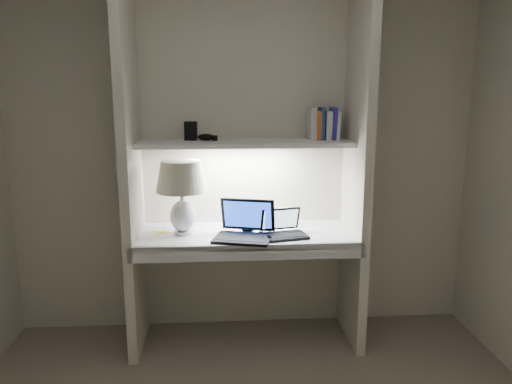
{
  "coord_description": "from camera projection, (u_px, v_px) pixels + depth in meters",
  "views": [
    {
      "loc": [
        -0.16,
        -1.94,
        1.72
      ],
      "look_at": [
        0.05,
        1.05,
        1.08
      ],
      "focal_mm": 35.0,
      "sensor_mm": 36.0,
      "label": 1
    }
  ],
  "objects": [
    {
      "name": "table_lamp",
      "position": [
        182.0,
        185.0,
        3.2
      ],
      "size": [
        0.33,
        0.33,
        0.48
      ],
      "color": "white",
      "rests_on": "desk"
    },
    {
      "name": "desk_apron",
      "position": [
        248.0,
        252.0,
        3.06
      ],
      "size": [
        1.46,
        0.03,
        0.1
      ],
      "primitive_type": "cube",
      "color": "silver",
      "rests_on": "desk"
    },
    {
      "name": "shelf_gadget",
      "position": [
        206.0,
        137.0,
        3.28
      ],
      "size": [
        0.11,
        0.08,
        0.05
      ],
      "primitive_type": "ellipsoid",
      "rotation": [
        0.0,
        0.0,
        -0.05
      ],
      "color": "black",
      "rests_on": "shelf"
    },
    {
      "name": "strip_light",
      "position": [
        245.0,
        147.0,
        3.28
      ],
      "size": [
        0.6,
        0.04,
        0.02
      ],
      "primitive_type": "cube",
      "color": "white",
      "rests_on": "shelf"
    },
    {
      "name": "shelf_box",
      "position": [
        191.0,
        131.0,
        3.3
      ],
      "size": [
        0.09,
        0.08,
        0.12
      ],
      "primitive_type": "cube",
      "rotation": [
        0.0,
        0.0,
        -0.39
      ],
      "color": "black",
      "rests_on": "shelf"
    },
    {
      "name": "book_row",
      "position": [
        324.0,
        124.0,
        3.35
      ],
      "size": [
        0.2,
        0.14,
        0.22
      ],
      "color": "silver",
      "rests_on": "shelf"
    },
    {
      "name": "laptop_netbook",
      "position": [
        284.0,
        230.0,
        3.22
      ],
      "size": [
        0.31,
        0.28,
        0.17
      ],
      "rotation": [
        0.0,
        0.0,
        0.22
      ],
      "color": "black",
      "rests_on": "desk"
    },
    {
      "name": "alcove_panel_right",
      "position": [
        357.0,
        159.0,
        3.25
      ],
      "size": [
        0.06,
        0.55,
        2.5
      ],
      "primitive_type": "cube",
      "color": "beige",
      "rests_on": "floor"
    },
    {
      "name": "speaker",
      "position": [
        285.0,
        217.0,
        3.44
      ],
      "size": [
        0.1,
        0.08,
        0.13
      ],
      "primitive_type": "cube",
      "rotation": [
        0.0,
        0.0,
        -0.2
      ],
      "color": "silver",
      "rests_on": "desk"
    },
    {
      "name": "sticky_note",
      "position": [
        162.0,
        232.0,
        3.3
      ],
      "size": [
        0.07,
        0.07,
        0.0
      ],
      "primitive_type": "cube",
      "rotation": [
        0.0,
        0.0,
        0.15
      ],
      "color": "yellow",
      "rests_on": "desk"
    },
    {
      "name": "desk",
      "position": [
        246.0,
        235.0,
        3.3
      ],
      "size": [
        1.4,
        0.55,
        0.04
      ],
      "primitive_type": "cube",
      "color": "white",
      "rests_on": "alcove_panel_left"
    },
    {
      "name": "cable_coil",
      "position": [
        265.0,
        232.0,
        3.28
      ],
      "size": [
        0.1,
        0.1,
        0.01
      ],
      "primitive_type": "torus",
      "rotation": [
        0.0,
        0.0,
        0.04
      ],
      "color": "black",
      "rests_on": "desk"
    },
    {
      "name": "mouse",
      "position": [
        248.0,
        229.0,
        3.31
      ],
      "size": [
        0.1,
        0.07,
        0.03
      ],
      "primitive_type": "ellipsoid",
      "rotation": [
        0.0,
        0.0,
        0.11
      ],
      "color": "black",
      "rests_on": "desk"
    },
    {
      "name": "alcove_panel_left",
      "position": [
        131.0,
        162.0,
        3.15
      ],
      "size": [
        0.06,
        0.55,
        2.5
      ],
      "primitive_type": "cube",
      "color": "beige",
      "rests_on": "floor"
    },
    {
      "name": "laptop_main",
      "position": [
        245.0,
        229.0,
        3.18
      ],
      "size": [
        0.42,
        0.39,
        0.24
      ],
      "rotation": [
        0.0,
        0.0,
        -0.27
      ],
      "color": "black",
      "rests_on": "desk"
    },
    {
      "name": "shelf",
      "position": [
        245.0,
        143.0,
        3.27
      ],
      "size": [
        1.4,
        0.36,
        0.03
      ],
      "primitive_type": "cube",
      "color": "silver",
      "rests_on": "back_wall"
    },
    {
      "name": "back_wall",
      "position": [
        244.0,
        155.0,
        3.47
      ],
      "size": [
        3.2,
        0.01,
        2.5
      ],
      "primitive_type": "cube",
      "color": "beige",
      "rests_on": "floor"
    }
  ]
}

